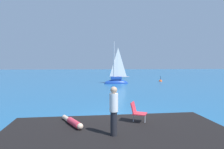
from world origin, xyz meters
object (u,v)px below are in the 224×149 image
Objects in this scene: marker_buoy at (160,81)px; sailboat_near at (116,81)px; person_standing at (114,110)px; beach_chair at (137,111)px; person_sunbather at (73,122)px.

sailboat_near is at bearing -160.29° from marker_buoy.
beach_chair is at bearing -21.65° from person_standing.
sailboat_near is 22.02m from beach_chair.
sailboat_near is 4.31× the size of person_sunbather.
person_standing is (1.46, -1.23, 0.75)m from person_sunbather.
person_standing is 28.20m from marker_buoy.
sailboat_near is 8.69× the size of beach_chair.
beach_chair is at bearing -113.91° from person_sunbather.
person_sunbather is (-4.12, -22.13, 0.54)m from sailboat_near.
sailboat_near is 8.27m from marker_buoy.
beach_chair reaches higher than person_sunbather.
beach_chair is 0.71× the size of marker_buoy.
marker_buoy is (7.78, 2.79, -0.37)m from sailboat_near.
person_standing is 1.82m from beach_chair.
sailboat_near is at bearing 9.13° from person_standing.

